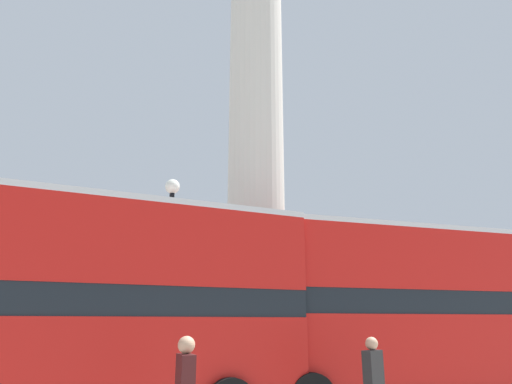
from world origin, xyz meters
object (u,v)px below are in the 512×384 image
Objects in this scene: monument_column at (256,180)px; street_lamp at (168,271)px; bus_c at (426,306)px; pedestrian_by_plinth at (374,382)px.

street_lamp is at bearing -145.27° from monument_column.
pedestrian_by_plinth is (-3.56, -2.59, -1.40)m from bus_c.
monument_column is 5.68m from street_lamp.
street_lamp is 3.45× the size of pedestrian_by_plinth.
monument_column is 3.67× the size of street_lamp.
bus_c is at bearing -170.58° from pedestrian_by_plinth.
bus_c is at bearing -62.43° from monument_column.
monument_column is 12.64× the size of pedestrian_by_plinth.
street_lamp reaches higher than pedestrian_by_plinth.
street_lamp is (-6.26, 2.75, 0.94)m from bus_c.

